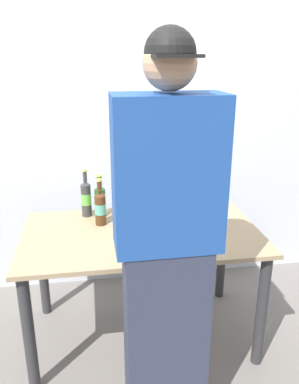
% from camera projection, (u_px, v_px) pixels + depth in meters
% --- Properties ---
extents(ground_plane, '(8.00, 8.00, 0.00)m').
position_uv_depth(ground_plane, '(142.00, 334.00, 2.58)').
color(ground_plane, slate).
rests_on(ground_plane, ground).
extents(desk, '(1.42, 0.81, 0.75)m').
position_uv_depth(desk, '(141.00, 249.00, 2.36)').
color(desk, '#9E8460').
rests_on(desk, ground).
extents(laptop, '(0.32, 0.35, 0.20)m').
position_uv_depth(laptop, '(174.00, 220.00, 2.39)').
color(laptop, black).
rests_on(laptop, desk).
extents(beer_bottle_brown, '(0.07, 0.07, 0.28)m').
position_uv_depth(beer_bottle_brown, '(100.00, 200.00, 2.51)').
color(beer_bottle_brown, '#1E5123').
rests_on(beer_bottle_brown, desk).
extents(beer_bottle_green, '(0.07, 0.07, 0.32)m').
position_uv_depth(beer_bottle_green, '(86.00, 198.00, 2.51)').
color(beer_bottle_green, '#333333').
rests_on(beer_bottle_green, desk).
extents(beer_bottle_dark, '(0.07, 0.07, 0.30)m').
position_uv_depth(beer_bottle_dark, '(100.00, 207.00, 2.39)').
color(beer_bottle_dark, '#472B14').
rests_on(beer_bottle_dark, desk).
extents(person_figure, '(0.45, 0.29, 1.86)m').
position_uv_depth(person_figure, '(167.00, 254.00, 1.68)').
color(person_figure, '#2D3347').
rests_on(person_figure, ground).
extents(back_wall, '(6.00, 0.10, 2.60)m').
position_uv_depth(back_wall, '(127.00, 120.00, 2.86)').
color(back_wall, silver).
rests_on(back_wall, ground).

